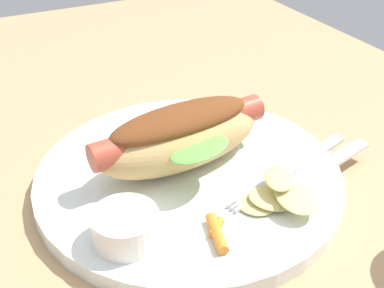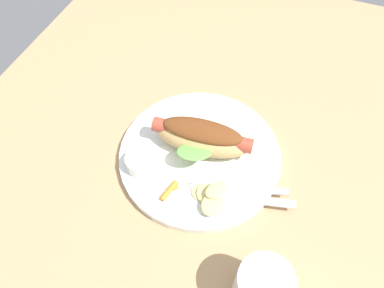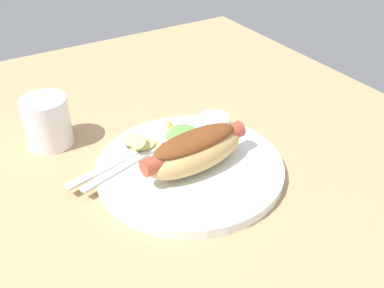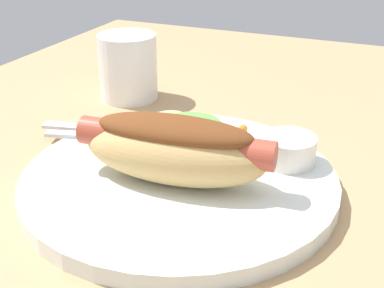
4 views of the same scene
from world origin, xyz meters
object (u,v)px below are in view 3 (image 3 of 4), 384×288
(plate, at_px, (188,166))
(sauce_ramekin, at_px, (214,123))
(hot_dog, at_px, (195,150))
(fork, at_px, (125,166))
(drinking_cup, at_px, (47,122))
(chips_pile, at_px, (140,143))
(knife, at_px, (111,165))
(carrot_garnish, at_px, (172,131))

(plate, distance_m, sauce_ramekin, 0.11)
(hot_dog, bearing_deg, plate, 90.17)
(fork, xyz_separation_m, drinking_cup, (-0.15, -0.07, 0.02))
(plate, xyz_separation_m, sauce_ramekin, (-0.06, 0.09, 0.02))
(sauce_ramekin, distance_m, chips_pile, 0.13)
(sauce_ramekin, distance_m, knife, 0.19)
(chips_pile, height_order, drinking_cup, drinking_cup)
(knife, bearing_deg, carrot_garnish, 1.02)
(drinking_cup, bearing_deg, hot_dog, 38.45)
(plate, bearing_deg, chips_pile, -148.28)
(hot_dog, distance_m, chips_pile, 0.11)
(carrot_garnish, bearing_deg, drinking_cup, -119.37)
(hot_dog, bearing_deg, knife, 141.93)
(sauce_ramekin, distance_m, fork, 0.18)
(fork, distance_m, drinking_cup, 0.17)
(hot_dog, relative_size, sauce_ramekin, 3.38)
(sauce_ramekin, xyz_separation_m, chips_pile, (-0.02, -0.13, -0.00))
(drinking_cup, bearing_deg, plate, 40.67)
(plate, bearing_deg, drinking_cup, -139.33)
(chips_pile, bearing_deg, sauce_ramekin, 82.68)
(sauce_ramekin, relative_size, carrot_garnish, 1.28)
(carrot_garnish, bearing_deg, fork, -67.14)
(fork, relative_size, carrot_garnish, 3.94)
(knife, xyz_separation_m, drinking_cup, (-0.13, -0.05, 0.03))
(chips_pile, relative_size, drinking_cup, 0.83)
(carrot_garnish, bearing_deg, plate, -13.14)
(fork, bearing_deg, plate, -40.65)
(plate, bearing_deg, fork, -113.90)
(sauce_ramekin, height_order, carrot_garnish, sauce_ramekin)
(fork, distance_m, chips_pile, 0.06)
(hot_dog, xyz_separation_m, fork, (-0.06, -0.09, -0.03))
(hot_dog, xyz_separation_m, chips_pile, (-0.09, -0.05, -0.02))
(fork, bearing_deg, chips_pile, 21.47)
(hot_dog, height_order, knife, hot_dog)
(hot_dog, height_order, chips_pile, hot_dog)
(plate, bearing_deg, hot_dog, 5.10)
(fork, relative_size, chips_pile, 2.31)
(hot_dog, xyz_separation_m, sauce_ramekin, (-0.07, 0.08, -0.02))
(hot_dog, relative_size, fork, 1.10)
(plate, distance_m, fork, 0.10)
(carrot_garnish, bearing_deg, chips_pile, -79.88)
(hot_dog, relative_size, chips_pile, 2.54)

